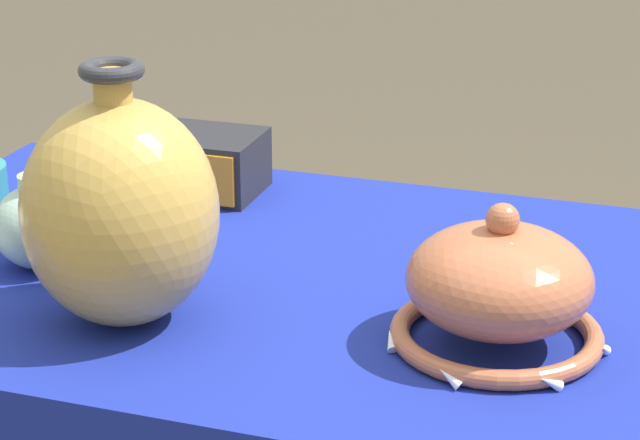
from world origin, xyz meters
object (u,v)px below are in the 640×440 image
vase_tall_bulbous (120,211)px  vase_dome_bell (499,290)px  jar_round_celadon (39,225)px  mosaic_tile_box (208,164)px

vase_tall_bulbous → vase_dome_bell: vase_tall_bulbous is taller
vase_dome_bell → jar_round_celadon: size_ratio=2.04×
jar_round_celadon → mosaic_tile_box: bearing=73.9°
vase_dome_bell → jar_round_celadon: bearing=176.9°
vase_tall_bulbous → jar_round_celadon: bearing=148.4°
vase_tall_bulbous → vase_dome_bell: size_ratio=1.22×
mosaic_tile_box → jar_round_celadon: size_ratio=1.25×
vase_dome_bell → mosaic_tile_box: size_ratio=1.64×
vase_dome_bell → mosaic_tile_box: 0.60m
vase_dome_bell → vase_tall_bulbous: bearing=-169.9°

